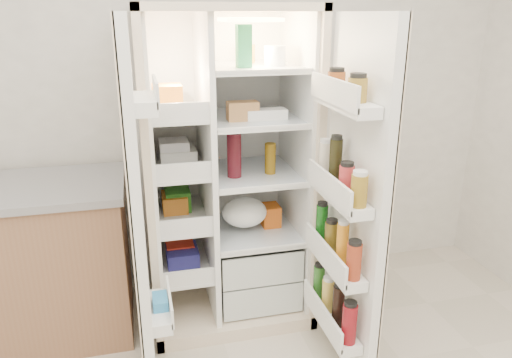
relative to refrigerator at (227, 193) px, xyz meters
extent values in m
cube|color=white|center=(-0.11, 0.35, 0.61)|extent=(4.00, 0.02, 2.70)
cube|color=beige|center=(-0.02, 0.28, 0.16)|extent=(0.92, 0.04, 1.80)
cube|color=beige|center=(-0.46, -0.05, 0.16)|extent=(0.04, 0.70, 1.80)
cube|color=beige|center=(0.42, -0.05, 0.16)|extent=(0.04, 0.70, 1.80)
cube|color=beige|center=(-0.02, -0.05, 1.04)|extent=(0.92, 0.70, 0.04)
cube|color=beige|center=(-0.02, -0.05, -0.70)|extent=(0.92, 0.70, 0.08)
cube|color=white|center=(-0.02, 0.25, 0.18)|extent=(0.84, 0.02, 1.68)
cube|color=white|center=(-0.43, -0.05, 0.18)|extent=(0.02, 0.62, 1.68)
cube|color=white|center=(0.39, -0.05, 0.18)|extent=(0.02, 0.62, 1.68)
cube|color=white|center=(-0.13, -0.05, 0.18)|extent=(0.03, 0.62, 1.68)
cube|color=silver|center=(0.14, -0.07, -0.56)|extent=(0.47, 0.52, 0.19)
cube|color=silver|center=(0.14, -0.07, -0.36)|extent=(0.47, 0.52, 0.19)
cube|color=#FFD18C|center=(0.14, 0.00, 0.98)|extent=(0.30, 0.30, 0.02)
cube|color=silver|center=(-0.28, -0.05, -0.39)|extent=(0.28, 0.58, 0.02)
cube|color=silver|center=(-0.28, -0.05, -0.09)|extent=(0.28, 0.58, 0.02)
cube|color=silver|center=(-0.28, -0.05, 0.21)|extent=(0.28, 0.58, 0.02)
cube|color=silver|center=(-0.28, -0.05, 0.51)|extent=(0.28, 0.58, 0.02)
cube|color=white|center=(0.14, -0.05, -0.22)|extent=(0.49, 0.58, 0.01)
cube|color=white|center=(0.14, -0.05, 0.14)|extent=(0.49, 0.58, 0.01)
cube|color=white|center=(0.14, -0.05, 0.46)|extent=(0.49, 0.58, 0.02)
cube|color=white|center=(0.14, -0.05, 0.74)|extent=(0.49, 0.58, 0.02)
cube|color=red|center=(-0.28, -0.05, -0.33)|extent=(0.16, 0.20, 0.10)
cube|color=#2E7F22|center=(-0.28, -0.05, -0.02)|extent=(0.14, 0.18, 0.12)
cube|color=white|center=(-0.28, -0.05, 0.25)|extent=(0.20, 0.22, 0.07)
cube|color=orange|center=(-0.28, -0.05, 0.59)|extent=(0.15, 0.16, 0.14)
cube|color=#312F8E|center=(-0.28, -0.05, -0.34)|extent=(0.18, 0.20, 0.09)
cube|color=orange|center=(-0.28, -0.05, -0.03)|extent=(0.14, 0.18, 0.10)
cube|color=white|center=(-0.28, -0.05, 0.28)|extent=(0.16, 0.16, 0.12)
sphere|color=orange|center=(0.01, -0.15, -0.62)|extent=(0.07, 0.07, 0.07)
sphere|color=orange|center=(0.10, -0.11, -0.62)|extent=(0.07, 0.07, 0.07)
sphere|color=orange|center=(0.20, -0.15, -0.62)|extent=(0.07, 0.07, 0.07)
sphere|color=orange|center=(0.06, -0.01, -0.62)|extent=(0.07, 0.07, 0.07)
sphere|color=orange|center=(0.16, -0.03, -0.62)|extent=(0.07, 0.07, 0.07)
ellipsoid|color=#3B6822|center=(0.14, -0.05, -0.34)|extent=(0.26, 0.24, 0.11)
cylinder|color=#50111A|center=(0.02, -0.12, 0.27)|extent=(0.08, 0.08, 0.25)
cylinder|color=#825B0E|center=(0.23, -0.12, 0.23)|extent=(0.06, 0.06, 0.18)
cube|color=#207847|center=(0.07, -0.15, 0.85)|extent=(0.07, 0.07, 0.21)
cylinder|color=white|center=(0.25, -0.11, 0.80)|extent=(0.11, 0.11, 0.10)
cylinder|color=#AF7A28|center=(0.15, 0.09, 0.79)|extent=(0.08, 0.08, 0.10)
cube|color=white|center=(0.19, -0.14, 0.49)|extent=(0.22, 0.09, 0.06)
cube|color=#B57C48|center=(0.07, -0.13, 0.52)|extent=(0.16, 0.09, 0.10)
ellipsoid|color=white|center=(0.08, -0.08, -0.13)|extent=(0.26, 0.24, 0.17)
cube|color=orange|center=(0.25, -0.03, -0.15)|extent=(0.11, 0.13, 0.13)
cube|color=white|center=(-0.52, -0.60, 0.16)|extent=(0.05, 0.40, 1.72)
cube|color=beige|center=(-0.54, -0.60, 0.16)|extent=(0.01, 0.40, 1.72)
cube|color=white|center=(-0.45, -0.60, -0.34)|extent=(0.09, 0.32, 0.06)
cube|color=white|center=(-0.45, -0.60, 0.66)|extent=(0.09, 0.32, 0.06)
cube|color=#338CCC|center=(-0.45, -0.60, -0.31)|extent=(0.07, 0.12, 0.10)
cube|color=white|center=(0.48, -0.69, 0.16)|extent=(0.05, 0.58, 1.72)
cube|color=beige|center=(0.51, -0.69, 0.16)|extent=(0.01, 0.58, 1.72)
cube|color=white|center=(0.40, -0.69, -0.48)|extent=(0.11, 0.50, 0.05)
cube|color=white|center=(0.40, -0.69, -0.14)|extent=(0.11, 0.50, 0.05)
cube|color=white|center=(0.40, -0.69, 0.21)|extent=(0.11, 0.50, 0.05)
cube|color=white|center=(0.40, -0.69, 0.64)|extent=(0.11, 0.50, 0.05)
cylinder|color=maroon|center=(0.40, -0.89, -0.36)|extent=(0.07, 0.07, 0.20)
cylinder|color=black|center=(0.40, -0.76, -0.35)|extent=(0.06, 0.06, 0.22)
cylinder|color=gold|center=(0.40, -0.63, -0.37)|extent=(0.06, 0.06, 0.18)
cylinder|color=#296521|center=(0.40, -0.50, -0.36)|extent=(0.06, 0.06, 0.19)
cylinder|color=maroon|center=(0.40, -0.89, -0.03)|extent=(0.07, 0.07, 0.17)
cylinder|color=orange|center=(0.40, -0.76, -0.01)|extent=(0.06, 0.06, 0.21)
cylinder|color=brown|center=(0.40, -0.63, -0.04)|extent=(0.07, 0.07, 0.16)
cylinder|color=#145715|center=(0.40, -0.50, -0.02)|extent=(0.06, 0.06, 0.20)
cylinder|color=olive|center=(0.40, -0.89, 0.30)|extent=(0.07, 0.07, 0.14)
cylinder|color=#B22D31|center=(0.40, -0.76, 0.30)|extent=(0.07, 0.07, 0.14)
cylinder|color=black|center=(0.40, -0.63, 0.35)|extent=(0.06, 0.06, 0.23)
cylinder|color=beige|center=(0.40, -0.50, 0.32)|extent=(0.06, 0.06, 0.18)
cylinder|color=olive|center=(0.40, -0.81, 0.71)|extent=(0.08, 0.08, 0.10)
cylinder|color=#99491B|center=(0.40, -0.59, 0.71)|extent=(0.08, 0.08, 0.10)
cube|color=#8A6045|center=(-1.20, -0.03, -0.31)|extent=(1.19, 0.62, 0.86)
cube|color=gray|center=(-1.20, -0.03, 0.13)|extent=(1.23, 0.66, 0.04)
camera|label=1|loc=(-0.49, -2.64, 1.01)|focal=34.00mm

